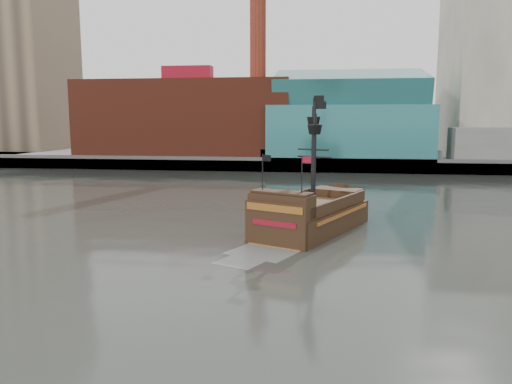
# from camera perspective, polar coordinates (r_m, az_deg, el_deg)

# --- Properties ---
(ground) EXTENTS (400.00, 400.00, 0.00)m
(ground) POSITION_cam_1_polar(r_m,az_deg,el_deg) (29.72, -3.94, -10.38)
(ground) COLOR #262824
(ground) RESTS_ON ground
(promenade_far) EXTENTS (220.00, 60.00, 2.00)m
(promenade_far) POSITION_cam_1_polar(r_m,az_deg,el_deg) (119.97, 5.19, 4.24)
(promenade_far) COLOR slate
(promenade_far) RESTS_ON ground
(seawall) EXTENTS (220.00, 1.00, 2.60)m
(seawall) POSITION_cam_1_polar(r_m,az_deg,el_deg) (90.59, 4.25, 3.12)
(seawall) COLOR #4C4C49
(seawall) RESTS_ON ground
(skyline) EXTENTS (149.00, 45.00, 62.00)m
(skyline) POSITION_cam_1_polar(r_m,az_deg,el_deg) (113.09, 7.89, 15.91)
(skyline) COLOR #7B664A
(skyline) RESTS_ON promenade_far
(pirate_ship) EXTENTS (11.25, 17.08, 12.37)m
(pirate_ship) POSITION_cam_1_polar(r_m,az_deg,el_deg) (42.83, 6.34, -3.02)
(pirate_ship) COLOR black
(pirate_ship) RESTS_ON ground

